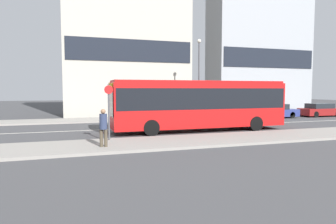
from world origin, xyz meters
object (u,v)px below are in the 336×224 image
(parked_car_1, at_px, (320,110))
(city_bus, at_px, (199,102))
(bus_stop_sign, at_px, (109,108))
(street_lamp, at_px, (199,70))
(pedestrian_near_stop, at_px, (103,125))
(parked_car_0, at_px, (275,111))

(parked_car_1, bearing_deg, city_bus, -159.32)
(bus_stop_sign, distance_m, street_lamp, 14.56)
(parked_car_1, height_order, street_lamp, street_lamp)
(bus_stop_sign, bearing_deg, street_lamp, 47.62)
(city_bus, xyz_separation_m, bus_stop_sign, (-6.16, -2.59, -0.10))
(pedestrian_near_stop, bearing_deg, bus_stop_sign, -89.56)
(parked_car_0, distance_m, street_lamp, 8.30)
(pedestrian_near_stop, distance_m, street_lamp, 16.31)
(pedestrian_near_stop, bearing_deg, city_bus, -131.57)
(city_bus, height_order, street_lamp, street_lamp)
(parked_car_0, xyz_separation_m, bus_stop_sign, (-16.71, -8.65, 1.15))
(parked_car_0, bearing_deg, pedestrian_near_stop, -148.72)
(city_bus, distance_m, pedestrian_near_stop, 7.97)
(parked_car_0, relative_size, bus_stop_sign, 1.56)
(parked_car_1, bearing_deg, pedestrian_near_stop, -155.31)
(pedestrian_near_stop, bearing_deg, parked_car_1, -140.28)
(city_bus, bearing_deg, bus_stop_sign, -152.46)
(city_bus, xyz_separation_m, pedestrian_near_stop, (-6.62, -4.37, -0.78))
(parked_car_1, relative_size, bus_stop_sign, 1.53)
(pedestrian_near_stop, bearing_deg, parked_car_0, -133.70)
(pedestrian_near_stop, xyz_separation_m, street_lamp, (10.10, 12.34, 3.43))
(city_bus, height_order, bus_stop_sign, city_bus)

